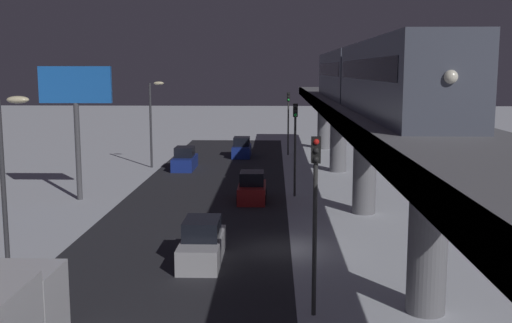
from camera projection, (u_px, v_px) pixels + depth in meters
The scene contains 14 objects.
ground_plane at pixel (277, 249), 30.09m from camera, with size 240.00×240.00×0.00m, color silver.
avenue_asphalt at pixel (179, 248), 30.23m from camera, with size 11.00×93.23×0.01m, color #28282D.
elevated_railway at pixel (388, 133), 29.10m from camera, with size 5.00×93.23×6.59m.
subway_train at pixel (365, 75), 37.25m from camera, with size 2.94×36.87×3.40m.
sedan_red at pixel (252, 189), 41.02m from camera, with size 1.91×4.04×1.97m.
sedan_blue at pixel (185, 160), 54.11m from camera, with size 1.80×4.45×1.97m.
sedan_blue_2 at pixel (242, 149), 61.94m from camera, with size 1.80×4.32×1.97m.
sedan_silver_2 at pixel (202, 244), 28.08m from camera, with size 1.80×4.71×1.97m.
traffic_light_near at pixel (315, 200), 21.35m from camera, with size 0.32×0.44×6.40m.
traffic_light_mid at pixel (295, 136), 41.97m from camera, with size 0.32×0.44×6.40m.
traffic_light_far at pixel (288, 114), 62.59m from camera, with size 0.32×0.44×6.40m.
commercial_billboard at pixel (76, 98), 40.49m from camera, with size 4.80×0.36×8.90m.
street_lamp_near at pixel (8, 167), 24.76m from camera, with size 1.35×0.44×7.65m.
street_lamp_far at pixel (153, 114), 54.42m from camera, with size 1.35×0.44×7.65m.
Camera 1 is at (0.19, 29.15, 8.68)m, focal length 43.18 mm.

